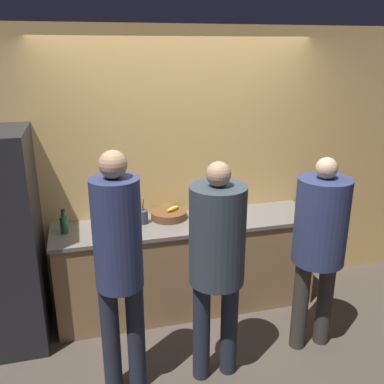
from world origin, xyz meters
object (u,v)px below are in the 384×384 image
object	(u,v)px
fruit_bowl	(169,215)
cup_white	(212,223)
utensil_crock	(142,216)
bottle_green	(64,224)
person_center	(217,252)
person_left	(119,259)
person_right	(320,235)

from	to	relation	value
fruit_bowl	cup_white	world-z (taller)	fruit_bowl
utensil_crock	bottle_green	world-z (taller)	utensil_crock
person_center	cup_white	distance (m)	0.78
utensil_crock	bottle_green	distance (m)	0.68
cup_white	utensil_crock	bearing A→B (deg)	155.79
utensil_crock	person_left	bearing A→B (deg)	-107.07
person_center	cup_white	size ratio (longest dim) A/B	19.06
person_right	fruit_bowl	distance (m)	1.38
person_right	bottle_green	world-z (taller)	person_right
fruit_bowl	bottle_green	distance (m)	0.94
utensil_crock	person_center	bearing A→B (deg)	-69.37
person_right	cup_white	world-z (taller)	person_right
utensil_crock	fruit_bowl	bearing A→B (deg)	11.80
person_left	utensil_crock	bearing A→B (deg)	72.93
person_left	person_center	size ratio (longest dim) A/B	1.07
person_left	bottle_green	distance (m)	1.03
person_left	fruit_bowl	size ratio (longest dim) A/B	5.47
person_right	utensil_crock	size ratio (longest dim) A/B	6.82
bottle_green	utensil_crock	bearing A→B (deg)	2.93
person_left	person_right	distance (m)	1.57
person_right	utensil_crock	distance (m)	1.54
person_right	bottle_green	distance (m)	2.12
person_left	fruit_bowl	world-z (taller)	person_left
fruit_bowl	bottle_green	size ratio (longest dim) A/B	1.55
person_right	cup_white	xyz separation A→B (m)	(-0.69, 0.62, -0.08)
bottle_green	fruit_bowl	bearing A→B (deg)	5.40
cup_white	person_left	bearing A→B (deg)	-140.58
person_center	fruit_bowl	bearing A→B (deg)	96.55
person_center	utensil_crock	distance (m)	1.08
person_center	utensil_crock	xyz separation A→B (m)	(-0.38, 1.01, -0.08)
person_left	fruit_bowl	distance (m)	1.19
fruit_bowl	bottle_green	bearing A→B (deg)	-174.60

